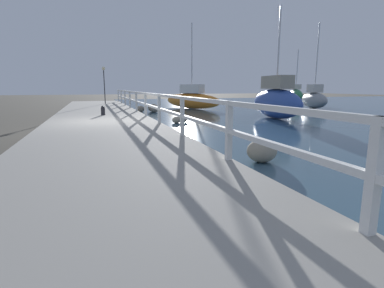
% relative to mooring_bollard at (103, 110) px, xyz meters
% --- Properties ---
extents(ground_plane, '(120.00, 120.00, 0.00)m').
position_rel_mooring_bollard_xyz_m(ground_plane, '(-0.14, -2.56, -0.58)').
color(ground_plane, '#4C473D').
extents(dock_walkway, '(4.16, 36.00, 0.36)m').
position_rel_mooring_bollard_xyz_m(dock_walkway, '(-0.14, -2.56, -0.40)').
color(dock_walkway, '#9E998E').
rests_on(dock_walkway, ground).
extents(railing, '(0.10, 32.50, 1.06)m').
position_rel_mooring_bollard_xyz_m(railing, '(1.84, -2.56, 0.51)').
color(railing, white).
rests_on(railing, dock_walkway).
extents(boulder_downstream, '(0.68, 0.62, 0.51)m').
position_rel_mooring_bollard_xyz_m(boulder_downstream, '(3.08, -9.04, -0.32)').
color(boulder_downstream, gray).
rests_on(boulder_downstream, ground).
extents(boulder_near_dock, '(0.45, 0.41, 0.34)m').
position_rel_mooring_bollard_xyz_m(boulder_near_dock, '(3.59, -1.17, -0.41)').
color(boulder_near_dock, gray).
rests_on(boulder_near_dock, ground).
extents(boulder_mid_strip, '(0.56, 0.50, 0.42)m').
position_rel_mooring_bollard_xyz_m(boulder_mid_strip, '(2.60, 5.52, -0.37)').
color(boulder_mid_strip, slate).
rests_on(boulder_mid_strip, ground).
extents(boulder_water_edge, '(0.71, 0.64, 0.53)m').
position_rel_mooring_bollard_xyz_m(boulder_water_edge, '(3.47, 5.59, -0.31)').
color(boulder_water_edge, slate).
rests_on(boulder_water_edge, ground).
extents(boulder_upstream, '(0.42, 0.38, 0.32)m').
position_rel_mooring_bollard_xyz_m(boulder_upstream, '(3.22, -1.40, -0.42)').
color(boulder_upstream, gray).
rests_on(boulder_upstream, ground).
extents(boulder_far_strip, '(0.58, 0.52, 0.44)m').
position_rel_mooring_bollard_xyz_m(boulder_far_strip, '(3.46, 4.99, -0.36)').
color(boulder_far_strip, gray).
rests_on(boulder_far_strip, ground).
extents(mooring_bollard, '(0.19, 0.19, 0.44)m').
position_rel_mooring_bollard_xyz_m(mooring_bollard, '(0.00, 0.00, 0.00)').
color(mooring_bollard, black).
rests_on(mooring_bollard, dock_walkway).
extents(dock_lamp, '(0.26, 0.26, 2.87)m').
position_rel_mooring_bollard_xyz_m(dock_lamp, '(0.53, 10.21, 1.93)').
color(dock_lamp, '#2D2D33').
rests_on(dock_lamp, dock_walkway).
extents(sailboat_green, '(2.59, 3.91, 5.39)m').
position_rel_mooring_bollard_xyz_m(sailboat_green, '(19.66, 11.73, 0.22)').
color(sailboat_green, '#236B42').
rests_on(sailboat_green, water_surface).
extents(sailboat_orange, '(3.35, 5.87, 6.36)m').
position_rel_mooring_bollard_xyz_m(sailboat_orange, '(6.91, 7.52, 0.16)').
color(sailboat_orange, orange).
rests_on(sailboat_orange, water_surface).
extents(sailboat_blue, '(1.54, 4.79, 5.68)m').
position_rel_mooring_bollard_xyz_m(sailboat_blue, '(8.89, -0.85, 0.36)').
color(sailboat_blue, '#2D4C9E').
rests_on(sailboat_blue, water_surface).
extents(sailboat_gray, '(2.23, 4.20, 6.51)m').
position_rel_mooring_bollard_xyz_m(sailboat_gray, '(16.39, 5.09, 0.17)').
color(sailboat_gray, gray).
rests_on(sailboat_gray, water_surface).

